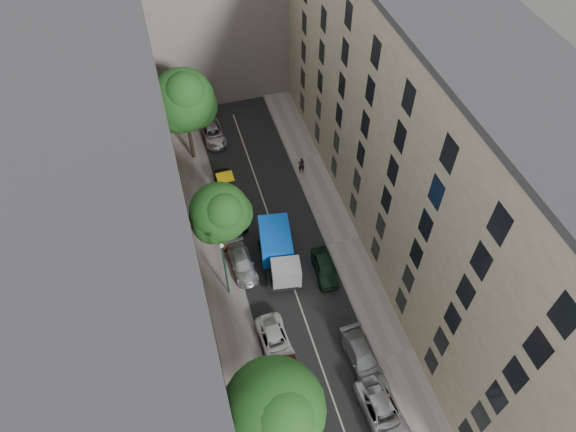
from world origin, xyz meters
name	(u,v)px	position (x,y,z in m)	size (l,w,h in m)	color
ground	(283,256)	(0.00, 0.00, 0.00)	(120.00, 120.00, 0.00)	#4C4C49
road_surface	(283,256)	(0.00, 0.00, 0.01)	(8.00, 44.00, 0.02)	black
sidewalk_left	(220,270)	(-5.50, 0.00, 0.07)	(3.00, 44.00, 0.15)	gray
sidewalk_right	(343,241)	(5.50, 0.00, 0.07)	(3.00, 44.00, 0.15)	gray
building_left	(124,206)	(-11.00, 0.00, 10.00)	(8.00, 44.00, 20.00)	#464442
building_right	(423,144)	(11.00, 0.00, 10.00)	(8.00, 44.00, 20.00)	#BEAE94
building_endcap	(210,0)	(0.00, 28.00, 9.00)	(18.00, 12.00, 18.00)	gray
tarp_truck	(278,251)	(-0.51, -0.49, 1.58)	(3.33, 6.52, 2.86)	black
car_left_1	(289,386)	(-2.80, -11.40, 0.74)	(1.57, 4.50, 1.48)	#49180E
car_left_2	(275,341)	(-2.80, -7.80, 0.65)	(2.14, 4.64, 1.29)	silver
car_left_3	(242,263)	(-3.60, -0.20, 0.66)	(1.84, 4.53, 1.31)	#B8B9BD
car_left_4	(236,214)	(-2.87, 5.20, 0.69)	(1.63, 4.04, 1.38)	black
car_left_5	(226,185)	(-3.01, 9.00, 0.66)	(1.39, 3.99, 1.31)	black
car_left_6	(213,133)	(-2.80, 16.60, 0.65)	(2.17, 4.70, 1.31)	#BBBBC0
car_right_0	(383,414)	(2.80, -15.00, 0.75)	(2.47, 5.36, 1.49)	#B8B7BC
car_right_1	(362,357)	(2.93, -10.80, 0.71)	(1.98, 4.87, 1.41)	slate
car_right_2	(325,268)	(2.87, -2.60, 0.70)	(1.65, 4.10, 1.40)	black
tree_near	(276,411)	(-4.50, -14.59, 5.94)	(6.24, 6.10, 9.01)	#382619
tree_mid	(221,214)	(-4.50, 1.73, 5.07)	(5.14, 4.85, 7.55)	#382619
tree_far	(185,102)	(-5.17, 14.12, 6.93)	(6.00, 5.83, 10.12)	#382619
lamp_post	(224,264)	(-5.18, -2.32, 4.11)	(0.36, 0.36, 6.43)	#164E31
pedestrian	(301,165)	(4.50, 9.18, 1.03)	(0.64, 0.42, 1.77)	black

